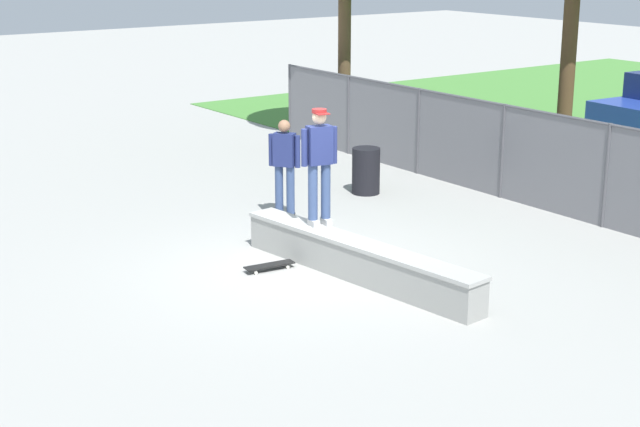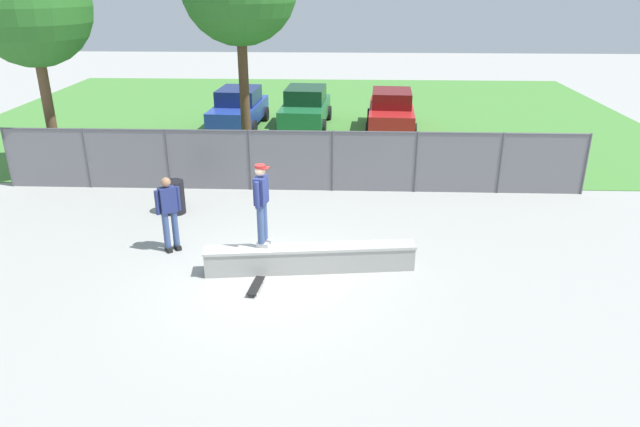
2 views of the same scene
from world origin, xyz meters
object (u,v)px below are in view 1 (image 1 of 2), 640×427
Objects in this scene: skateboarder at (319,161)px; bystander at (285,164)px; trash_bin at (366,171)px; skateboard at (269,265)px; concrete_ledge at (358,260)px.

skateboarder reaches higher than bystander.
trash_bin is at bearing 103.59° from bystander.
skateboarder is 2.54m from bystander.
skateboard is at bearing -38.32° from bystander.
concrete_ledge is 1.42m from skateboard.
bystander is (-2.25, 1.78, 0.94)m from skateboard.
concrete_ledge is 1.68m from skateboarder.
concrete_ledge is 5.04× the size of trash_bin.
concrete_ledge is at bearing -1.74° from skateboarder.
skateboard is (-1.09, -0.87, -0.22)m from concrete_ledge.
skateboard is at bearing -55.51° from trash_bin.
skateboarder reaches higher than skateboard.
skateboarder is at bearing -20.75° from bystander.
trash_bin is (-2.87, 3.19, -1.16)m from skateboarder.
concrete_ledge is at bearing -15.16° from bystander.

